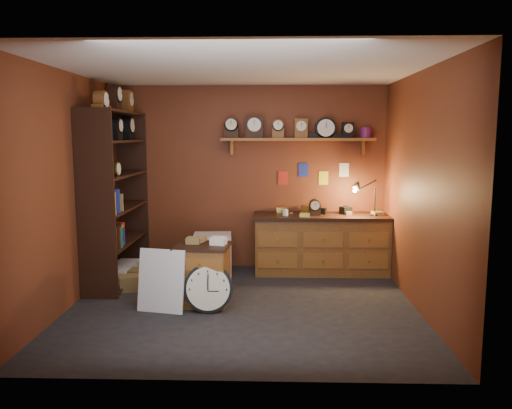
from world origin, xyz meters
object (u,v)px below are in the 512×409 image
object	(u,v)px
shelving_unit	(113,190)
big_round_clock	(208,288)
low_cabinet	(203,272)
workbench	(321,240)

from	to	relation	value
shelving_unit	big_round_clock	size ratio (longest dim) A/B	4.64
low_cabinet	big_round_clock	size ratio (longest dim) A/B	1.44
low_cabinet	big_round_clock	world-z (taller)	low_cabinet
shelving_unit	big_round_clock	xyz separation A→B (m)	(1.41, -1.19, -0.98)
workbench	big_round_clock	size ratio (longest dim) A/B	3.51
low_cabinet	big_round_clock	xyz separation A→B (m)	(0.10, -0.27, -0.12)
shelving_unit	low_cabinet	size ratio (longest dim) A/B	3.21
low_cabinet	shelving_unit	bearing A→B (deg)	149.90
workbench	big_round_clock	xyz separation A→B (m)	(-1.43, -1.68, -0.20)
low_cabinet	big_round_clock	distance (m)	0.31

